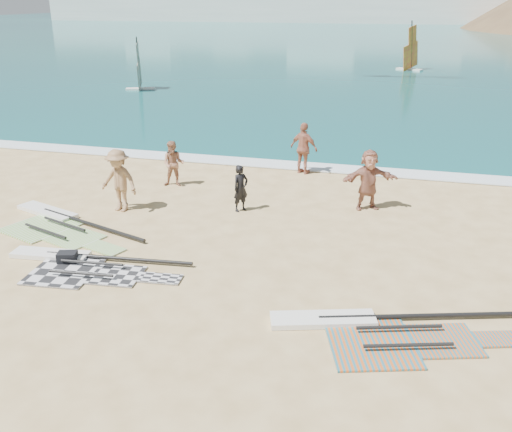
% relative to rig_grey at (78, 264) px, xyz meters
% --- Properties ---
extents(ground, '(300.00, 300.00, 0.00)m').
position_rel_rig_grey_xyz_m(ground, '(3.05, -1.90, -0.05)').
color(ground, '#DFC082').
rests_on(ground, ground).
extents(sea, '(300.00, 240.00, 0.06)m').
position_rel_rig_grey_xyz_m(sea, '(3.05, 130.10, -0.05)').
color(sea, '#0B4252').
rests_on(sea, ground).
extents(surf_line, '(300.00, 1.20, 0.04)m').
position_rel_rig_grey_xyz_m(surf_line, '(3.05, 10.40, -0.05)').
color(surf_line, white).
rests_on(surf_line, ground).
extents(far_town, '(160.00, 8.00, 12.00)m').
position_rel_rig_grey_xyz_m(far_town, '(-12.68, 148.10, 4.45)').
color(far_town, white).
rests_on(far_town, ground).
extents(rig_grey, '(4.90, 2.05, 0.19)m').
position_rel_rig_grey_xyz_m(rig_grey, '(0.00, 0.00, 0.00)').
color(rig_grey, '#252527').
rests_on(rig_grey, ground).
extents(rig_green, '(5.21, 3.10, 0.20)m').
position_rel_rig_grey_xyz_m(rig_green, '(-2.12, 2.33, 0.00)').
color(rig_green, '#6BBC23').
rests_on(rig_green, ground).
extents(rig_orange, '(5.32, 2.96, 0.20)m').
position_rel_rig_grey_xyz_m(rig_orange, '(7.54, -1.13, 0.00)').
color(rig_orange, '#FF5E15').
rests_on(rig_orange, ground).
extents(gear_bag_near, '(0.56, 0.47, 0.30)m').
position_rel_rig_grey_xyz_m(gear_bag_near, '(-0.34, 0.09, 0.10)').
color(gear_bag_near, black).
rests_on(gear_bag_near, ground).
extents(person_wetsuit, '(0.61, 0.65, 1.50)m').
position_rel_rig_grey_xyz_m(person_wetsuit, '(2.84, 4.96, 0.70)').
color(person_wetsuit, black).
rests_on(person_wetsuit, ground).
extents(beachgoer_left, '(0.91, 0.77, 1.65)m').
position_rel_rig_grey_xyz_m(beachgoer_left, '(-0.21, 6.80, 0.77)').
color(beachgoer_left, '#A77155').
rests_on(beachgoer_left, ground).
extents(beachgoer_mid, '(1.41, 0.97, 2.00)m').
position_rel_rig_grey_xyz_m(beachgoer_mid, '(-0.86, 3.97, 0.95)').
color(beachgoer_mid, '#97704D').
rests_on(beachgoer_mid, ground).
extents(beachgoer_back, '(1.25, 0.86, 1.97)m').
position_rel_rig_grey_xyz_m(beachgoer_back, '(3.99, 9.57, 0.94)').
color(beachgoer_back, '#AD6850').
rests_on(beachgoer_back, ground).
extents(beachgoer_right, '(1.88, 1.27, 1.95)m').
position_rel_rig_grey_xyz_m(beachgoer_right, '(6.71, 6.20, 0.93)').
color(beachgoer_right, '#A76B55').
rests_on(beachgoer_right, ground).
extents(windsurfer_left, '(2.16, 2.41, 3.81)m').
position_rel_rig_grey_xyz_m(windsurfer_left, '(-11.56, 27.35, 1.11)').
color(windsurfer_left, white).
rests_on(windsurfer_left, ground).
extents(windsurfer_centre, '(2.51, 2.72, 4.47)m').
position_rel_rig_grey_xyz_m(windsurfer_centre, '(7.33, 44.94, 1.25)').
color(windsurfer_centre, white).
rests_on(windsurfer_centre, ground).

